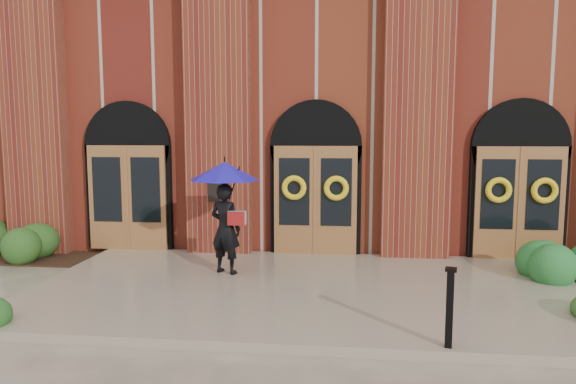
# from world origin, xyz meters

# --- Properties ---
(ground) EXTENTS (90.00, 90.00, 0.00)m
(ground) POSITION_xyz_m (0.00, 0.00, 0.00)
(ground) COLOR tan
(ground) RESTS_ON ground
(landing) EXTENTS (10.00, 5.30, 0.15)m
(landing) POSITION_xyz_m (0.00, 0.15, 0.07)
(landing) COLOR gray
(landing) RESTS_ON ground
(church_building) EXTENTS (16.20, 12.53, 7.00)m
(church_building) POSITION_xyz_m (0.00, 8.78, 3.50)
(church_building) COLOR maroon
(church_building) RESTS_ON ground
(man_with_umbrella) EXTENTS (1.80, 1.80, 2.23)m
(man_with_umbrella) POSITION_xyz_m (-1.68, 0.87, 1.71)
(man_with_umbrella) COLOR black
(man_with_umbrella) RESTS_ON landing
(metal_post) EXTENTS (0.17, 0.17, 1.06)m
(metal_post) POSITION_xyz_m (2.03, -2.35, 0.71)
(metal_post) COLOR black
(metal_post) RESTS_ON landing
(hedge_wall_left) EXTENTS (3.07, 1.23, 0.79)m
(hedge_wall_left) POSITION_xyz_m (-6.88, 2.12, 0.39)
(hedge_wall_left) COLOR #244717
(hedge_wall_left) RESTS_ON ground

